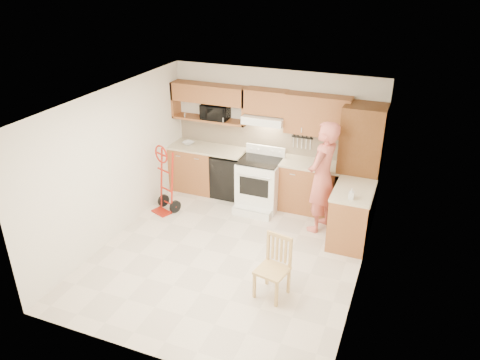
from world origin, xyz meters
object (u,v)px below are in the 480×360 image
Objects in this scene: range at (259,181)px; dining_chair at (272,268)px; microwave at (215,112)px; hand_truck at (163,182)px; person at (322,177)px.

dining_chair is (1.02, -2.32, -0.11)m from range.
dining_chair is at bearing -66.24° from range.
hand_truck is (-0.52, -1.20, -1.04)m from microwave.
dining_chair is at bearing -55.71° from microwave.
range reaches higher than dining_chair.
person is (1.22, -0.30, 0.41)m from range.
microwave is 0.44× the size of hand_truck.
hand_truck is (-2.78, -0.47, -0.38)m from person.
range is 0.95× the size of hand_truck.
person is at bearing 95.94° from dining_chair.
microwave reaches higher than range.
person is 2.09m from dining_chair.
dining_chair is (2.59, -1.55, -0.14)m from hand_truck.
microwave is at bearing 88.67° from hand_truck.
microwave is 0.58× the size of dining_chair.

